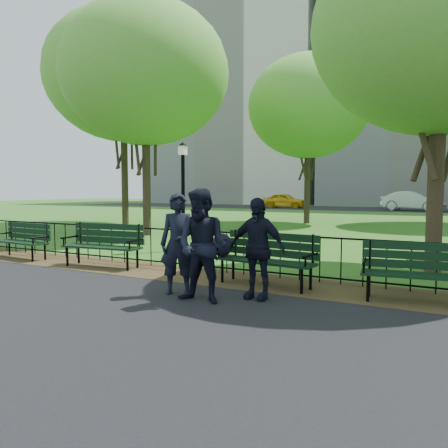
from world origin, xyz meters
The scene contains 21 objects.
ground centered at (0.00, 0.00, 0.00)m, with size 120.00×120.00×0.00m, color #3B6119.
asphalt_path centered at (0.00, -3.40, 0.01)m, with size 60.00×9.20×0.01m, color black.
dirt_strip centered at (0.00, 1.50, 0.01)m, with size 60.00×1.60×0.01m, color #3B2D18.
far_street centered at (0.00, 35.00, 0.01)m, with size 70.00×9.00×0.01m, color black.
iron_fence centered at (0.00, 2.00, 0.50)m, with size 24.06×0.06×1.00m.
apartment_west centered at (-22.00, 48.00, 13.00)m, with size 22.00×15.00×26.00m, color silver.
apartment_mid centered at (2.00, 48.00, 15.00)m, with size 24.00×15.00×30.00m, color beige.
park_bench_main centered at (0.25, 1.28, 0.66)m, with size 2.08×0.80×1.07m.
park_bench_left_a centered at (-3.46, 1.39, 0.62)m, with size 1.96×0.77×1.08m.
park_bench_left_b centered at (-6.19, 1.34, 0.57)m, with size 1.79×0.66×0.99m.
park_bench_right_a centered at (3.22, 1.33, 0.59)m, with size 1.87×0.79×1.03m.
lamppost centered at (-3.32, 4.47, 1.71)m, with size 0.28×0.28×3.13m.
tree_near_w centered at (-6.97, 7.45, 6.17)m, with size 6.38×6.38×8.89m.
tree_near_e centered at (3.25, 4.33, 5.22)m, with size 5.40×5.40×7.53m.
tree_mid_w centered at (-11.41, 11.34, 7.52)m, with size 7.77×7.77×10.83m.
tree_far_c centered at (-3.28, 16.20, 6.05)m, with size 6.25×6.25×8.71m.
person_left centered at (-0.47, 0.00, 0.87)m, with size 0.63×0.41×1.72m, color black.
person_mid centered at (0.18, -0.29, 0.91)m, with size 0.87×0.45×1.79m, color black.
person_right centered at (0.83, 0.32, 0.84)m, with size 0.97×0.40×1.65m, color black.
taxi centered at (-10.93, 33.69, 0.72)m, with size 1.68×4.17×1.42m, color gold.
sedan_silver centered at (0.48, 33.39, 0.82)m, with size 1.71×4.89×1.61m, color #AFB2B7.
Camera 1 is at (3.65, -6.11, 1.79)m, focal length 35.00 mm.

